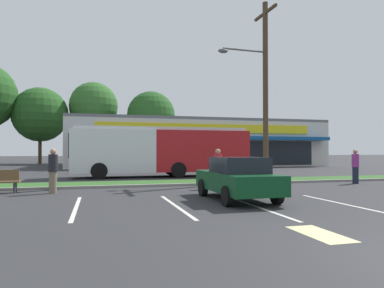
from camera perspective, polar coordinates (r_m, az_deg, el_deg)
grass_median at (r=18.76m, az=1.03°, el=-6.18°), size 56.00×2.20×0.12m
curb_lip at (r=17.59m, az=2.14°, el=-6.51°), size 56.00×0.24×0.12m
parking_stripe_0 at (r=11.36m, az=-18.28°, el=-9.73°), size 0.12×4.80×0.01m
parking_stripe_1 at (r=11.10m, az=-2.63°, el=-9.99°), size 0.12×4.80×0.01m
parking_stripe_2 at (r=11.07m, az=10.58°, el=-9.99°), size 0.12×4.80×0.01m
parking_stripe_3 at (r=12.39m, az=23.74°, el=-8.96°), size 0.12×4.80×0.01m
lot_arrow at (r=7.93m, az=20.02°, el=-13.51°), size 0.70×1.60×0.01m
storefront_building at (r=41.01m, az=0.49°, el=0.12°), size 28.16×12.42×5.19m
tree_left at (r=50.39m, az=-23.40°, el=4.39°), size 7.11×7.11×10.03m
tree_mid_left at (r=50.33m, az=-15.66°, el=5.94°), size 6.52×6.52×11.14m
tree_mid at (r=48.31m, az=-6.66°, el=4.64°), size 6.49×6.49×9.81m
utility_pole at (r=20.58m, az=11.49°, el=9.34°), size 3.03×2.40×10.19m
city_bus at (r=23.43m, az=-4.92°, el=-0.99°), size 11.59×2.74×3.25m
car_0 at (r=12.42m, az=7.35°, el=-5.51°), size 1.91×4.18×1.50m
car_1 at (r=31.06m, az=2.02°, el=-2.89°), size 4.22×2.02×1.43m
pedestrian_near_bench at (r=16.56m, az=-21.60°, el=-3.82°), size 0.36×0.36×1.81m
pedestrian_by_pole at (r=16.14m, az=4.24°, el=-3.98°), size 0.36×0.36×1.80m
pedestrian_mid at (r=20.30m, az=24.98°, el=-3.32°), size 0.36×0.36×1.79m
pedestrian_far at (r=15.29m, az=-21.62°, el=-4.07°), size 0.36×0.36×1.81m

